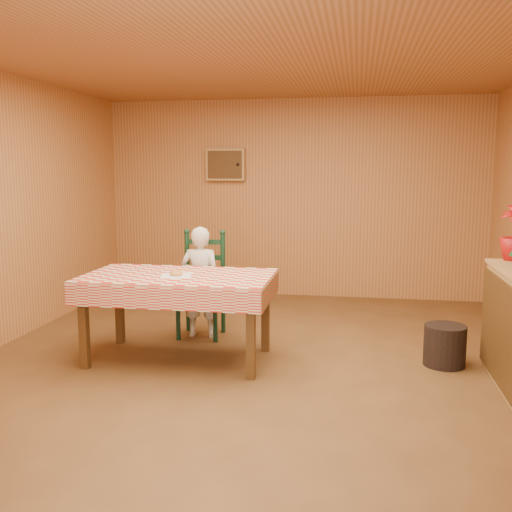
# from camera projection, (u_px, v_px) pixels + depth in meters

# --- Properties ---
(ground) EXTENTS (6.00, 6.00, 0.00)m
(ground) POSITION_uv_depth(u_px,v_px,m) (252.00, 370.00, 4.83)
(ground) COLOR brown
(ground) RESTS_ON ground
(cabin_walls) EXTENTS (5.10, 6.05, 2.65)m
(cabin_walls) POSITION_uv_depth(u_px,v_px,m) (262.00, 153.00, 5.07)
(cabin_walls) COLOR #BD7E44
(cabin_walls) RESTS_ON ground
(dining_table) EXTENTS (1.66, 0.96, 0.77)m
(dining_table) POSITION_uv_depth(u_px,v_px,m) (178.00, 284.00, 5.01)
(dining_table) COLOR #523415
(dining_table) RESTS_ON ground
(ladder_chair) EXTENTS (0.44, 0.40, 1.08)m
(ladder_chair) POSITION_uv_depth(u_px,v_px,m) (202.00, 287.00, 5.80)
(ladder_chair) COLOR black
(ladder_chair) RESTS_ON ground
(seated_child) EXTENTS (0.41, 0.27, 1.12)m
(seated_child) POSITION_uv_depth(u_px,v_px,m) (201.00, 282.00, 5.74)
(seated_child) COLOR white
(seated_child) RESTS_ON ground
(napkin) EXTENTS (0.32, 0.32, 0.00)m
(napkin) POSITION_uv_depth(u_px,v_px,m) (176.00, 276.00, 4.95)
(napkin) COLOR white
(napkin) RESTS_ON dining_table
(donut) EXTENTS (0.14, 0.14, 0.04)m
(donut) POSITION_uv_depth(u_px,v_px,m) (176.00, 273.00, 4.94)
(donut) COLOR #D8964D
(donut) RESTS_ON napkin
(storage_bin) EXTENTS (0.41, 0.41, 0.36)m
(storage_bin) POSITION_uv_depth(u_px,v_px,m) (445.00, 345.00, 4.93)
(storage_bin) COLOR black
(storage_bin) RESTS_ON ground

